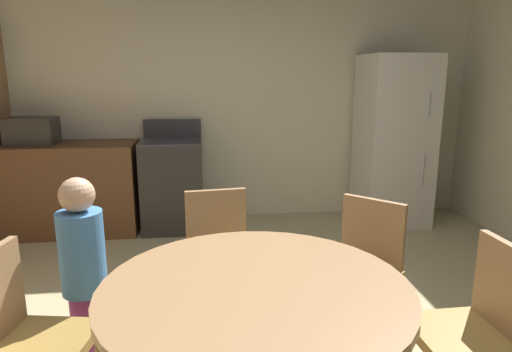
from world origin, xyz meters
The scene contains 11 objects.
wall_back centered at (0.00, 2.81, 1.35)m, with size 5.75×0.12×2.70m, color beige.
kitchen_counter centered at (-1.72, 2.41, 0.45)m, with size 1.71×0.60×0.90m, color brown.
oven_range centered at (-0.51, 2.41, 0.47)m, with size 0.60×0.60×1.10m.
refrigerator centered at (1.79, 2.36, 0.88)m, with size 0.68×0.68×1.76m.
microwave centered at (-1.83, 2.41, 1.03)m, with size 0.44×0.32×0.26m, color #2D2B28.
dining_table centered at (0.02, -0.50, 0.61)m, with size 1.24×1.24×0.76m.
chair_north centered at (-0.10, 0.47, 0.50)m, with size 0.44×0.44×0.87m.
chair_west centered at (-0.94, -0.33, 0.50)m, with size 0.46×0.46×0.87m.
chair_east centered at (1.00, -0.47, 0.50)m, with size 0.41×0.41×0.87m.
chair_northeast centered at (0.71, 0.19, 0.50)m, with size 0.57×0.57×0.87m.
person_child centered at (-0.78, 0.04, 0.58)m, with size 0.31×0.31×1.09m.
Camera 1 is at (-0.16, -2.12, 1.58)m, focal length 31.51 mm.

